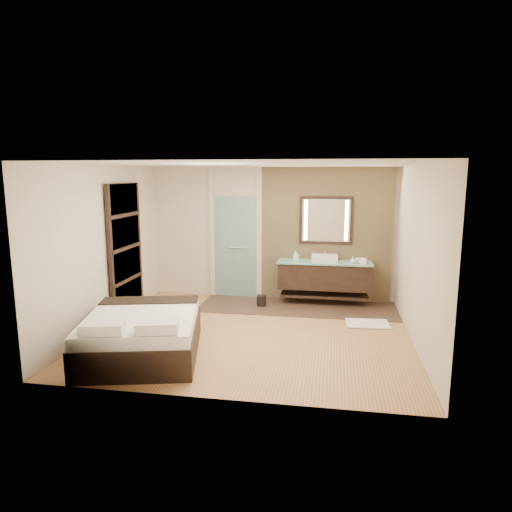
% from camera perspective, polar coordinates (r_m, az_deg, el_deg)
% --- Properties ---
extents(floor, '(5.00, 5.00, 0.00)m').
position_cam_1_polar(floor, '(7.53, -0.41, -9.61)').
color(floor, olive).
rests_on(floor, ground).
extents(tile_strip, '(3.80, 1.30, 0.01)m').
position_cam_1_polar(tile_strip, '(8.97, 5.19, -6.35)').
color(tile_strip, '#3A2A1F').
rests_on(tile_strip, floor).
extents(stone_wall, '(2.60, 0.08, 2.70)m').
position_cam_1_polar(stone_wall, '(9.27, 8.70, 2.61)').
color(stone_wall, tan).
rests_on(stone_wall, floor).
extents(vanity, '(1.85, 0.55, 0.88)m').
position_cam_1_polar(vanity, '(9.12, 8.54, -2.43)').
color(vanity, black).
rests_on(vanity, stone_wall).
extents(mirror_unit, '(1.06, 0.04, 0.96)m').
position_cam_1_polar(mirror_unit, '(9.18, 8.75, 4.42)').
color(mirror_unit, black).
rests_on(mirror_unit, stone_wall).
extents(frosted_door, '(1.10, 0.12, 2.70)m').
position_cam_1_polar(frosted_door, '(9.50, -2.55, 1.65)').
color(frosted_door, '#B9EAE7').
rests_on(frosted_door, floor).
extents(shoji_partition, '(0.06, 1.20, 2.40)m').
position_cam_1_polar(shoji_partition, '(8.53, -15.96, 0.74)').
color(shoji_partition, black).
rests_on(shoji_partition, floor).
extents(bed, '(1.94, 2.23, 0.74)m').
position_cam_1_polar(bed, '(6.77, -14.03, -9.47)').
color(bed, black).
rests_on(bed, floor).
extents(bath_mat, '(0.75, 0.54, 0.02)m').
position_cam_1_polar(bath_mat, '(8.16, 13.76, -8.21)').
color(bath_mat, white).
rests_on(bath_mat, floor).
extents(waste_bin, '(0.21, 0.21, 0.23)m').
position_cam_1_polar(waste_bin, '(8.96, 0.68, -5.61)').
color(waste_bin, black).
rests_on(waste_bin, floor).
extents(tissue_box, '(0.15, 0.15, 0.10)m').
position_cam_1_polar(tissue_box, '(8.97, 13.26, -0.60)').
color(tissue_box, white).
rests_on(tissue_box, vanity).
extents(soap_bottle_a, '(0.09, 0.09, 0.20)m').
position_cam_1_polar(soap_bottle_a, '(9.03, 4.91, 0.02)').
color(soap_bottle_a, silver).
rests_on(soap_bottle_a, vanity).
extents(soap_bottle_b, '(0.09, 0.09, 0.18)m').
position_cam_1_polar(soap_bottle_b, '(9.06, 5.11, -0.03)').
color(soap_bottle_b, '#B2B2B2').
rests_on(soap_bottle_b, vanity).
extents(soap_bottle_c, '(0.12, 0.12, 0.14)m').
position_cam_1_polar(soap_bottle_c, '(8.90, 12.00, -0.52)').
color(soap_bottle_c, silver).
rests_on(soap_bottle_c, vanity).
extents(cup, '(0.14, 0.14, 0.09)m').
position_cam_1_polar(cup, '(9.04, 12.65, -0.53)').
color(cup, white).
rests_on(cup, vanity).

